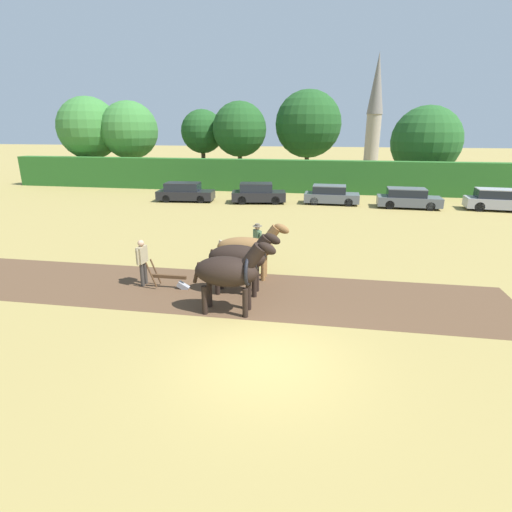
{
  "coord_description": "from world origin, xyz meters",
  "views": [
    {
      "loc": [
        1.36,
        -8.83,
        5.69
      ],
      "look_at": [
        -1.23,
        5.15,
        1.1
      ],
      "focal_mm": 28.0,
      "sensor_mm": 36.0,
      "label": 1
    }
  ],
  "objects_px": {
    "tree_center_left": "(202,132)",
    "parked_car_center_left": "(331,195)",
    "farmer_at_plow": "(142,259)",
    "farmer_beside_team": "(257,239)",
    "tree_left": "(129,130)",
    "parked_car_center_right": "(497,200)",
    "tree_right": "(426,141)",
    "parked_car_center": "(408,198)",
    "tree_center_right": "(308,124)",
    "plow": "(172,280)",
    "tree_center": "(240,129)",
    "parked_car_left": "(258,193)",
    "parked_car_far_left": "(185,192)",
    "draft_horse_lead_left": "(230,271)",
    "draft_horse_trail_left": "(249,247)",
    "church_spire": "(375,106)",
    "draft_horse_lead_right": "(240,258)",
    "tree_far_left": "(89,128)"
  },
  "relations": [
    {
      "from": "tree_center_left",
      "to": "parked_car_center_left",
      "type": "distance_m",
      "value": 17.84
    },
    {
      "from": "farmer_at_plow",
      "to": "farmer_beside_team",
      "type": "xyz_separation_m",
      "value": [
        3.69,
        3.68,
        -0.06
      ]
    },
    {
      "from": "tree_left",
      "to": "parked_car_center_right",
      "type": "height_order",
      "value": "tree_left"
    },
    {
      "from": "tree_right",
      "to": "parked_car_center",
      "type": "relative_size",
      "value": 1.7
    },
    {
      "from": "tree_center_right",
      "to": "plow",
      "type": "distance_m",
      "value": 30.29
    },
    {
      "from": "tree_center",
      "to": "tree_center_right",
      "type": "xyz_separation_m",
      "value": [
        6.69,
        1.73,
        0.5
      ]
    },
    {
      "from": "tree_left",
      "to": "parked_car_center_right",
      "type": "bearing_deg",
      "value": -16.08
    },
    {
      "from": "parked_car_left",
      "to": "farmer_beside_team",
      "type": "bearing_deg",
      "value": -89.79
    },
    {
      "from": "parked_car_far_left",
      "to": "parked_car_center",
      "type": "distance_m",
      "value": 17.2
    },
    {
      "from": "tree_left",
      "to": "farmer_beside_team",
      "type": "bearing_deg",
      "value": -52.93
    },
    {
      "from": "draft_horse_lead_left",
      "to": "draft_horse_trail_left",
      "type": "relative_size",
      "value": 0.92
    },
    {
      "from": "parked_car_center",
      "to": "parked_car_center_right",
      "type": "distance_m",
      "value": 6.11
    },
    {
      "from": "church_spire",
      "to": "draft_horse_lead_right",
      "type": "distance_m",
      "value": 61.31
    },
    {
      "from": "parked_car_center_right",
      "to": "draft_horse_trail_left",
      "type": "bearing_deg",
      "value": -127.55
    },
    {
      "from": "plow",
      "to": "tree_center_right",
      "type": "bearing_deg",
      "value": 83.29
    },
    {
      "from": "draft_horse_lead_left",
      "to": "parked_car_center_right",
      "type": "xyz_separation_m",
      "value": [
        14.75,
        19.6,
        -0.65
      ]
    },
    {
      "from": "tree_left",
      "to": "parked_car_left",
      "type": "height_order",
      "value": "tree_left"
    },
    {
      "from": "tree_center",
      "to": "draft_horse_trail_left",
      "type": "height_order",
      "value": "tree_center"
    },
    {
      "from": "tree_center_right",
      "to": "parked_car_center_left",
      "type": "height_order",
      "value": "tree_center_right"
    },
    {
      "from": "plow",
      "to": "parked_car_center",
      "type": "bearing_deg",
      "value": 56.94
    },
    {
      "from": "parked_car_left",
      "to": "tree_far_left",
      "type": "bearing_deg",
      "value": 145.23
    },
    {
      "from": "tree_center",
      "to": "parked_car_center_right",
      "type": "relative_size",
      "value": 1.85
    },
    {
      "from": "parked_car_center_right",
      "to": "parked_car_far_left",
      "type": "bearing_deg",
      "value": -174.49
    },
    {
      "from": "parked_car_center",
      "to": "parked_car_center_right",
      "type": "height_order",
      "value": "parked_car_center_right"
    },
    {
      "from": "tree_far_left",
      "to": "tree_center_right",
      "type": "distance_m",
      "value": 22.9
    },
    {
      "from": "tree_center",
      "to": "parked_car_center_left",
      "type": "distance_m",
      "value": 14.07
    },
    {
      "from": "parked_car_left",
      "to": "tree_center",
      "type": "bearing_deg",
      "value": 100.31
    },
    {
      "from": "parked_car_far_left",
      "to": "parked_car_center_left",
      "type": "bearing_deg",
      "value": -0.99
    },
    {
      "from": "draft_horse_lead_right",
      "to": "draft_horse_trail_left",
      "type": "xyz_separation_m",
      "value": [
        -0.01,
        1.59,
        -0.09
      ]
    },
    {
      "from": "parked_car_left",
      "to": "draft_horse_lead_right",
      "type": "bearing_deg",
      "value": -91.69
    },
    {
      "from": "plow",
      "to": "parked_car_center_left",
      "type": "relative_size",
      "value": 0.38
    },
    {
      "from": "tree_center_right",
      "to": "church_spire",
      "type": "xyz_separation_m",
      "value": [
        9.15,
        30.51,
        3.06
      ]
    },
    {
      "from": "farmer_beside_team",
      "to": "parked_car_center_left",
      "type": "distance_m",
      "value": 15.0
    },
    {
      "from": "draft_horse_trail_left",
      "to": "parked_car_center_left",
      "type": "distance_m",
      "value": 17.13
    },
    {
      "from": "parked_car_center_left",
      "to": "parked_car_far_left",
      "type": "bearing_deg",
      "value": -174.87
    },
    {
      "from": "tree_center_right",
      "to": "parked_car_far_left",
      "type": "height_order",
      "value": "tree_center_right"
    },
    {
      "from": "parked_car_left",
      "to": "tree_center_right",
      "type": "bearing_deg",
      "value": 65.49
    },
    {
      "from": "church_spire",
      "to": "parked_car_center",
      "type": "height_order",
      "value": "church_spire"
    },
    {
      "from": "church_spire",
      "to": "parked_car_center_left",
      "type": "xyz_separation_m",
      "value": [
        -6.51,
        -41.63,
        -8.36
      ]
    },
    {
      "from": "tree_far_left",
      "to": "parked_car_center_left",
      "type": "xyz_separation_m",
      "value": [
        25.39,
        -8.61,
        -4.9
      ]
    },
    {
      "from": "tree_far_left",
      "to": "tree_center_right",
      "type": "height_order",
      "value": "tree_center_right"
    },
    {
      "from": "draft_horse_lead_left",
      "to": "tree_far_left",
      "type": "bearing_deg",
      "value": 127.05
    },
    {
      "from": "tree_center_right",
      "to": "parked_car_center",
      "type": "relative_size",
      "value": 2.05
    },
    {
      "from": "tree_center_right",
      "to": "farmer_beside_team",
      "type": "relative_size",
      "value": 5.56
    },
    {
      "from": "parked_car_left",
      "to": "draft_horse_trail_left",
      "type": "bearing_deg",
      "value": -90.94
    },
    {
      "from": "draft_horse_lead_right",
      "to": "parked_car_center_right",
      "type": "bearing_deg",
      "value": 49.69
    },
    {
      "from": "draft_horse_trail_left",
      "to": "parked_car_far_left",
      "type": "xyz_separation_m",
      "value": [
        -8.51,
        15.99,
        -0.52
      ]
    },
    {
      "from": "farmer_beside_team",
      "to": "parked_car_left",
      "type": "distance_m",
      "value": 14.37
    },
    {
      "from": "tree_center_left",
      "to": "tree_right",
      "type": "height_order",
      "value": "tree_right"
    },
    {
      "from": "parked_car_left",
      "to": "parked_car_center_left",
      "type": "height_order",
      "value": "parked_car_left"
    }
  ]
}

